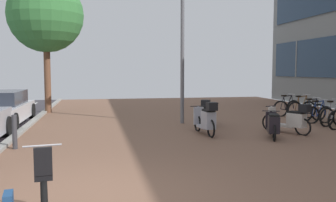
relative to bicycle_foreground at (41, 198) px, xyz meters
The scene contains 15 objects.
ground 2.40m from the bicycle_foreground, 24.48° to the left, with size 21.00×40.00×0.13m.
bicycle_foreground is the anchor object (origin of this frame).
bicycle_rack_05 11.28m from the bicycle_foreground, 37.13° to the left, with size 1.36×0.51×0.99m.
bicycle_rack_06 11.65m from the bicycle_foreground, 40.22° to the left, with size 1.28×0.48×0.94m.
bicycle_rack_07 12.26m from the bicycle_foreground, 42.18° to the left, with size 1.31×0.48×0.96m.
bicycle_rack_08 12.74m from the bicycle_foreground, 44.59° to the left, with size 1.42×0.48×1.03m.
bicycle_rack_09 13.07m from the bicycle_foreground, 47.62° to the left, with size 1.37×0.48×1.01m.
scooter_near 7.16m from the bicycle_foreground, 56.09° to the left, with size 0.52×1.76×1.07m.
scooter_mid 7.64m from the bicycle_foreground, 41.32° to the left, with size 0.82×1.57×0.77m.
scooter_far 8.78m from the bicycle_foreground, 40.36° to the left, with size 0.98×1.61×0.98m.
scooter_extra 8.85m from the bicycle_foreground, 58.95° to the left, with size 0.98×1.54×1.00m.
parked_car_far 9.87m from the bicycle_foreground, 106.00° to the left, with size 1.82×4.43×1.22m.
lamp_post 9.82m from the bicycle_foreground, 65.66° to the left, with size 0.20×0.52×6.02m.
street_tree 13.93m from the bicycle_foreground, 96.55° to the left, with size 3.46×3.46×6.28m.
bollard_far 5.17m from the bicycle_foreground, 104.89° to the left, with size 0.12×0.12×0.87m.
Camera 1 is at (-0.04, -5.54, 1.97)m, focal length 38.64 mm.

